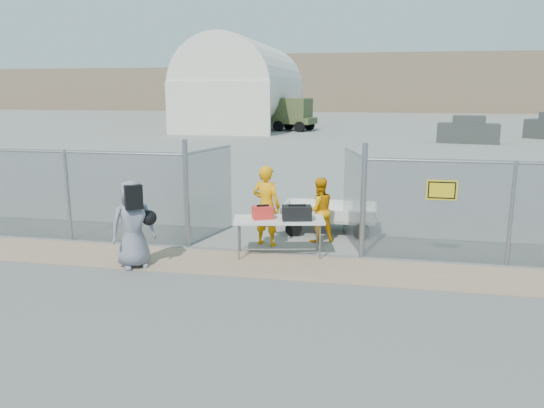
% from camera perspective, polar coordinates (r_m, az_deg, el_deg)
% --- Properties ---
extents(ground, '(160.00, 160.00, 0.00)m').
position_cam_1_polar(ground, '(10.22, -2.17, -8.40)').
color(ground, '#595555').
extents(tarmac_inside, '(160.00, 80.00, 0.01)m').
position_cam_1_polar(tarmac_inside, '(51.48, 8.65, 8.14)').
color(tarmac_inside, gray).
rests_on(tarmac_inside, ground).
extents(dirt_strip, '(44.00, 1.60, 0.01)m').
position_cam_1_polar(dirt_strip, '(11.14, -0.99, -6.58)').
color(dirt_strip, '#987D5E').
rests_on(dirt_strip, ground).
extents(distant_hills, '(140.00, 6.00, 9.00)m').
position_cam_1_polar(distant_hills, '(87.35, 13.20, 12.56)').
color(distant_hills, '#7F684F').
rests_on(distant_hills, ground).
extents(chain_link_fence, '(40.00, 0.20, 2.20)m').
position_cam_1_polar(chain_link_fence, '(11.79, 0.00, 0.00)').
color(chain_link_fence, gray).
rests_on(chain_link_fence, ground).
extents(quonset_hangar, '(9.00, 18.00, 8.00)m').
position_cam_1_polar(quonset_hangar, '(50.79, -2.93, 12.72)').
color(quonset_hangar, silver).
rests_on(quonset_hangar, ground).
extents(folding_table, '(2.09, 1.21, 0.83)m').
position_cam_1_polar(folding_table, '(11.69, 0.75, -3.56)').
color(folding_table, silver).
rests_on(folding_table, ground).
extents(orange_bag, '(0.52, 0.45, 0.27)m').
position_cam_1_polar(orange_bag, '(11.54, -1.01, -0.92)').
color(orange_bag, red).
rests_on(orange_bag, folding_table).
extents(black_duffel, '(0.70, 0.50, 0.30)m').
position_cam_1_polar(black_duffel, '(11.45, 2.68, -0.96)').
color(black_duffel, black).
rests_on(black_duffel, folding_table).
extents(security_worker_left, '(0.79, 0.64, 1.89)m').
position_cam_1_polar(security_worker_left, '(12.32, -0.62, -0.19)').
color(security_worker_left, orange).
rests_on(security_worker_left, ground).
extents(security_worker_right, '(0.95, 0.88, 1.56)m').
position_cam_1_polar(security_worker_right, '(12.68, 5.06, -0.64)').
color(security_worker_right, orange).
rests_on(security_worker_right, ground).
extents(visitor, '(1.06, 1.00, 1.82)m').
position_cam_1_polar(visitor, '(11.17, -14.73, -2.12)').
color(visitor, slate).
rests_on(visitor, ground).
extents(utility_trailer, '(3.07, 1.59, 0.74)m').
position_cam_1_polar(utility_trailer, '(13.74, 6.20, -1.41)').
color(utility_trailer, silver).
rests_on(utility_trailer, ground).
extents(military_truck, '(6.24, 3.60, 2.80)m').
position_cam_1_polar(military_truck, '(47.22, 1.08, 9.61)').
color(military_truck, '#4A542C').
rests_on(military_truck, ground).
extents(parked_vehicle_near, '(4.19, 2.35, 1.79)m').
position_cam_1_polar(parked_vehicle_near, '(38.49, 20.34, 7.50)').
color(parked_vehicle_near, '#373A36').
rests_on(parked_vehicle_near, ground).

